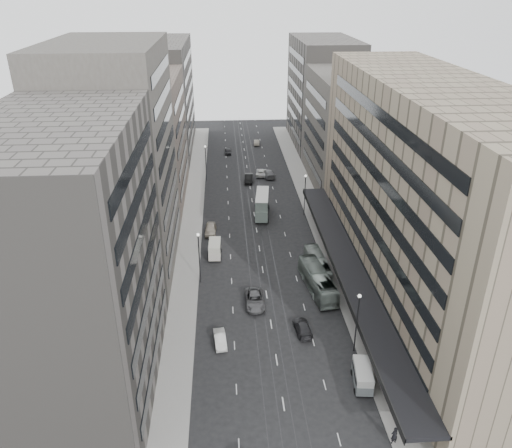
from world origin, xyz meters
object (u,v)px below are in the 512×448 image
object	(u,v)px
bus_far	(318,264)
panel_van	(215,249)
vw_microbus	(363,375)
double_decker	(262,204)
sedan_1	(220,339)
sedan_2	(255,300)
bus_near	(318,280)
pedestrian	(394,435)

from	to	relation	value
bus_far	panel_van	world-z (taller)	bus_far
bus_far	vw_microbus	xyz separation A→B (m)	(0.70, -24.43, -0.04)
double_decker	panel_van	size ratio (longest dim) A/B	1.98
sedan_1	sedan_2	size ratio (longest dim) A/B	0.70
double_decker	sedan_1	size ratio (longest dim) A/B	2.13
bus_near	bus_far	bearing A→B (deg)	-108.04
double_decker	pedestrian	xyz separation A→B (m)	(8.70, -54.03, -1.31)
sedan_1	double_decker	bearing A→B (deg)	71.53
sedan_1	sedan_2	bearing A→B (deg)	52.86
vw_microbus	panel_van	world-z (taller)	panel_van
vw_microbus	sedan_1	size ratio (longest dim) A/B	1.15
bus_far	pedestrian	bearing A→B (deg)	89.47
bus_far	panel_van	xyz separation A→B (m)	(-16.06, 5.94, 0.11)
bus_near	sedan_1	size ratio (longest dim) A/B	2.86
double_decker	sedan_2	bearing A→B (deg)	-89.98
bus_near	panel_van	bearing A→B (deg)	-43.48
double_decker	vw_microbus	xyz separation A→B (m)	(7.70, -45.83, -1.14)
bus_far	sedan_1	bearing A→B (deg)	43.22
double_decker	panel_van	world-z (taller)	double_decker
double_decker	pedestrian	world-z (taller)	double_decker
bus_near	sedan_2	size ratio (longest dim) A/B	2.01
bus_near	pedestrian	world-z (taller)	bus_near
double_decker	vw_microbus	world-z (taller)	double_decker
sedan_1	panel_van	bearing A→B (deg)	85.95
sedan_2	bus_far	bearing A→B (deg)	37.77
bus_far	panel_van	size ratio (longest dim) A/B	2.28
vw_microbus	sedan_1	world-z (taller)	vw_microbus
bus_far	double_decker	size ratio (longest dim) A/B	1.15
vw_microbus	pedestrian	distance (m)	8.25
bus_far	sedan_2	xyz separation A→B (m)	(-10.38, -8.10, -0.58)
bus_near	double_decker	xyz separation A→B (m)	(-6.08, 26.40, 0.87)
panel_van	sedan_1	distance (m)	22.21
double_decker	bus_far	bearing A→B (deg)	-65.34
panel_van	vw_microbus	bearing A→B (deg)	-59.57
bus_far	vw_microbus	world-z (taller)	bus_far
sedan_2	double_decker	bearing A→B (deg)	83.28
bus_far	bus_near	bearing A→B (deg)	76.10
bus_near	panel_van	distance (m)	18.68
bus_far	double_decker	world-z (taller)	double_decker
sedan_1	sedan_2	distance (m)	9.51
pedestrian	bus_far	bearing A→B (deg)	-101.57
bus_far	sedan_2	size ratio (longest dim) A/B	1.73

